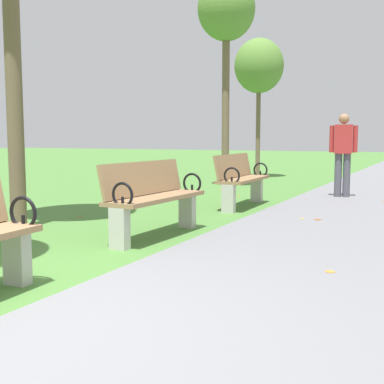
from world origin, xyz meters
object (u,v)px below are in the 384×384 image
Objects in this scene: park_bench_2 at (153,197)px; tree_4 at (259,67)px; park_bench_3 at (241,179)px; tree_3 at (226,13)px; pedestrian_walking at (343,150)px.

park_bench_2 is 9.48m from tree_4.
park_bench_3 is at bearing 90.00° from park_bench_2.
tree_3 is 3.23m from tree_4.
park_bench_2 is 5.20m from pedestrian_walking.
pedestrian_walking is (1.32, 2.08, 0.44)m from park_bench_3.
tree_3 is 2.96× the size of pedestrian_walking.
park_bench_3 is 0.34× the size of tree_3.
tree_3 is at bearing -85.00° from tree_4.
tree_4 is (-0.27, 3.12, -0.80)m from tree_3.
park_bench_2 and park_bench_3 have the same top height.
park_bench_3 is at bearing -62.71° from tree_3.
park_bench_3 is 0.41× the size of tree_4.
park_bench_2 is at bearing -78.87° from tree_4.
park_bench_2 is at bearing -104.79° from pedestrian_walking.
pedestrian_walking is (2.80, -0.79, -3.05)m from tree_3.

